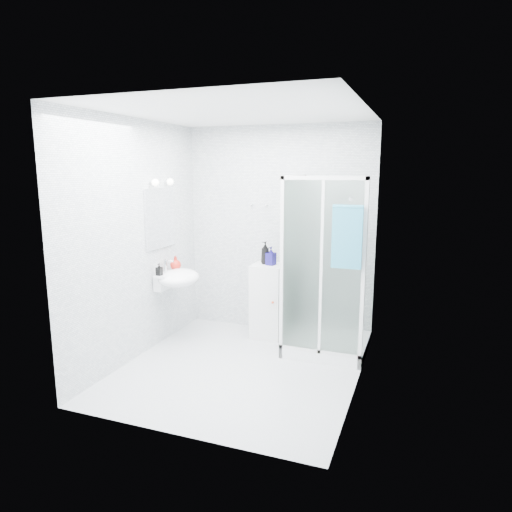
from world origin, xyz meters
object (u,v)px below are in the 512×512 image
at_px(shower_enclosure, 320,314).
at_px(shampoo_bottle_a, 265,253).
at_px(soap_dispenser_black, 159,269).
at_px(soap_dispenser_orange, 176,263).
at_px(hand_towel, 347,236).
at_px(storage_cabinet, 268,301).
at_px(shampoo_bottle_b, 271,256).
at_px(wall_basin, 177,278).

distance_m(shower_enclosure, shampoo_bottle_a, 1.00).
xyz_separation_m(shower_enclosure, soap_dispenser_black, (-1.78, -0.51, 0.48)).
bearing_deg(soap_dispenser_orange, hand_towel, -6.00).
distance_m(storage_cabinet, shampoo_bottle_a, 0.60).
bearing_deg(soap_dispenser_black, shampoo_bottle_b, 33.42).
bearing_deg(shower_enclosure, shampoo_bottle_a, 160.72).
relative_size(shower_enclosure, shampoo_bottle_a, 7.22).
height_order(wall_basin, soap_dispenser_black, wall_basin).
xyz_separation_m(shower_enclosure, hand_towel, (0.34, -0.40, 0.97)).
relative_size(shower_enclosure, soap_dispenser_black, 14.44).
xyz_separation_m(shampoo_bottle_a, soap_dispenser_black, (-1.03, -0.77, -0.13)).
bearing_deg(storage_cabinet, hand_towel, -31.67).
bearing_deg(storage_cabinet, soap_dispenser_orange, -157.89).
height_order(wall_basin, hand_towel, hand_towel).
xyz_separation_m(wall_basin, hand_towel, (2.00, -0.09, 0.62)).
bearing_deg(wall_basin, soap_dispenser_black, -122.39).
bearing_deg(storage_cabinet, soap_dispenser_black, -145.08).
bearing_deg(wall_basin, soap_dispenser_orange, 124.76).
distance_m(wall_basin, soap_dispenser_orange, 0.22).
distance_m(storage_cabinet, soap_dispenser_orange, 1.23).
relative_size(hand_towel, shampoo_bottle_b, 2.86).
bearing_deg(storage_cabinet, shampoo_bottle_a, 158.47).
distance_m(shampoo_bottle_a, shampoo_bottle_b, 0.10).
relative_size(wall_basin, soap_dispenser_black, 4.04).
relative_size(wall_basin, shampoo_bottle_b, 2.50).
distance_m(wall_basin, shampoo_bottle_a, 1.11).
relative_size(shower_enclosure, shampoo_bottle_b, 8.93).
distance_m(shower_enclosure, shampoo_bottle_b, 0.91).
bearing_deg(wall_basin, hand_towel, -2.44).
bearing_deg(soap_dispenser_black, wall_basin, 57.61).
xyz_separation_m(wall_basin, shampoo_bottle_a, (0.90, 0.58, 0.26)).
distance_m(soap_dispenser_orange, soap_dispenser_black, 0.33).
distance_m(shower_enclosure, soap_dispenser_black, 1.91).
xyz_separation_m(shower_enclosure, wall_basin, (-1.66, -0.32, 0.35)).
height_order(hand_towel, soap_dispenser_orange, hand_towel).
xyz_separation_m(shampoo_bottle_b, soap_dispenser_orange, (-1.08, -0.41, -0.09)).
relative_size(storage_cabinet, shampoo_bottle_b, 4.11).
height_order(shower_enclosure, hand_towel, shower_enclosure).
relative_size(shampoo_bottle_a, soap_dispenser_orange, 1.62).
bearing_deg(wall_basin, shower_enclosure, 10.81).
distance_m(hand_towel, soap_dispenser_black, 2.17).
relative_size(wall_basin, hand_towel, 0.87).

